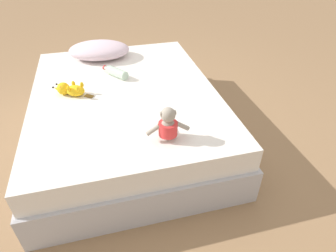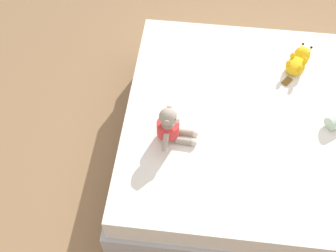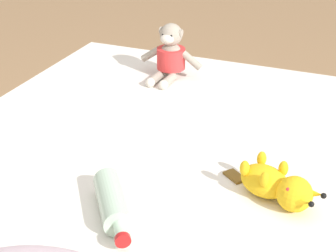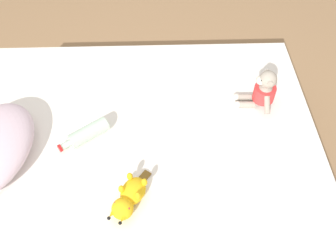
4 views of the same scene
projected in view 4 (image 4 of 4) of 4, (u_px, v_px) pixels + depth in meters
name	position (u px, v px, depth m)	size (l,w,h in m)	color
ground_plane	(143.00, 177.00, 2.33)	(16.00, 16.00, 0.00)	#93704C
bed	(141.00, 157.00, 2.15)	(1.53, 2.01, 0.46)	#B2B2B7
plush_monkey	(263.00, 91.00, 2.03)	(0.29, 0.23, 0.24)	#9E9384
plush_yellow_creature	(129.00, 198.00, 1.67)	(0.32, 0.20, 0.10)	yellow
glass_bottle	(87.00, 133.00, 1.92)	(0.21, 0.26, 0.08)	#B2D1B7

